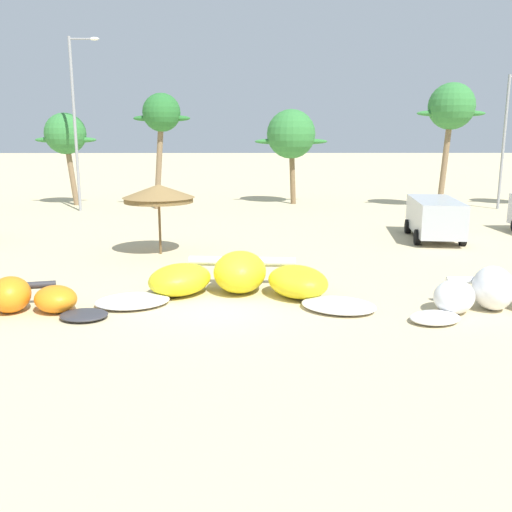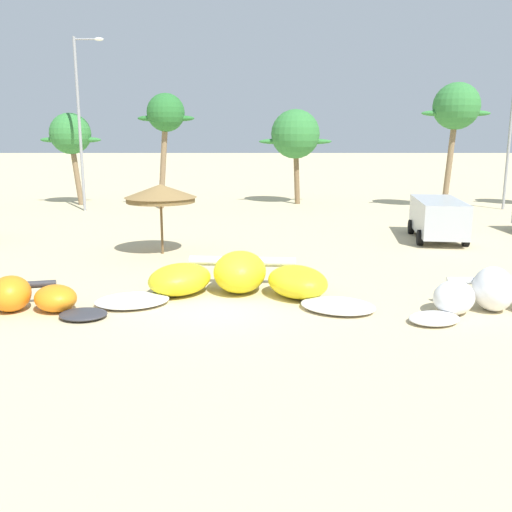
{
  "view_description": "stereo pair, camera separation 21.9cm",
  "coord_description": "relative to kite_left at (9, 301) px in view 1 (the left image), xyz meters",
  "views": [
    {
      "loc": [
        0.83,
        -15.27,
        4.76
      ],
      "look_at": [
        1.05,
        2.0,
        1.0
      ],
      "focal_mm": 39.44,
      "sensor_mm": 36.0,
      "label": 1
    },
    {
      "loc": [
        1.05,
        -15.27,
        4.76
      ],
      "look_at": [
        1.05,
        2.0,
        1.0
      ],
      "focal_mm": 39.44,
      "sensor_mm": 36.0,
      "label": 2
    }
  ],
  "objects": [
    {
      "name": "kite_left",
      "position": [
        0.0,
        0.0,
        0.0
      ],
      "size": [
        5.31,
        3.12,
        0.98
      ],
      "color": "#333338",
      "rests_on": "ground"
    },
    {
      "name": "ground_plane",
      "position": [
        5.6,
        0.77,
        -0.38
      ],
      "size": [
        260.0,
        260.0,
        0.0
      ],
      "primitive_type": "plane",
      "color": "beige"
    },
    {
      "name": "lamppost_west_center",
      "position": [
        22.72,
        21.56,
        4.31
      ],
      "size": [
        1.55,
        0.24,
        8.36
      ],
      "color": "gray",
      "rests_on": "ground"
    },
    {
      "name": "lamppost_west",
      "position": [
        -4.07,
        20.92,
        5.4
      ],
      "size": [
        1.86,
        0.24,
        10.43
      ],
      "color": "gray",
      "rests_on": "ground"
    },
    {
      "name": "beach_umbrella_middle",
      "position": [
        2.85,
        7.83,
        2.08
      ],
      "size": [
        2.87,
        2.87,
        2.81
      ],
      "color": "brown",
      "rests_on": "ground"
    },
    {
      "name": "kite_left_of_center",
      "position": [
        6.12,
        1.8,
        0.11
      ],
      "size": [
        8.3,
        4.14,
        1.25
      ],
      "color": "white",
      "rests_on": "ground"
    },
    {
      "name": "palm_center_right",
      "position": [
        19.04,
        21.34,
        5.95
      ],
      "size": [
        4.31,
        2.87,
        7.88
      ],
      "color": "#7F6647",
      "rests_on": "ground"
    },
    {
      "name": "parked_car_second",
      "position": [
        14.98,
        11.04,
        0.71
      ],
      "size": [
        2.62,
        4.97,
        1.84
      ],
      "color": "#B2B7BC",
      "rests_on": "ground"
    },
    {
      "name": "palm_left_of_gap",
      "position": [
        0.93,
        22.08,
        5.54
      ],
      "size": [
        3.6,
        2.4,
        7.29
      ],
      "color": "#7F6647",
      "rests_on": "ground"
    },
    {
      "name": "palm_center_left",
      "position": [
        9.33,
        24.49,
        4.33
      ],
      "size": [
        4.96,
        3.31,
        6.41
      ],
      "color": "brown",
      "rests_on": "ground"
    },
    {
      "name": "kite_center",
      "position": [
        13.15,
        0.04,
        0.09
      ],
      "size": [
        5.49,
        2.5,
        1.22
      ],
      "color": "white",
      "rests_on": "ground"
    },
    {
      "name": "palm_left",
      "position": [
        -5.79,
        23.97,
        4.33
      ],
      "size": [
        4.09,
        2.73,
        6.15
      ],
      "color": "#7F6647",
      "rests_on": "ground"
    }
  ]
}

